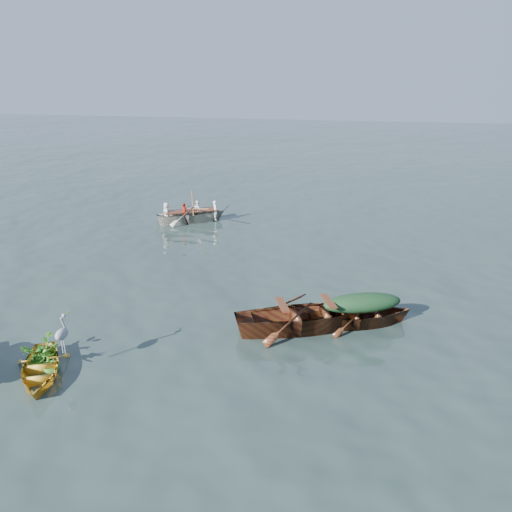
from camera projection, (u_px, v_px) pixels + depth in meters
The scene contains 11 objects.
ground at pixel (254, 317), 13.88m from camera, with size 140.00×140.00×0.00m, color #2C3D39.
yellow_dinghy at pixel (41, 376), 11.12m from camera, with size 1.18×2.72×0.71m, color gold.
green_tarp_boat at pixel (361, 325), 13.43m from camera, with size 1.22×3.92×0.89m, color #533013.
open_wooden_boat at pixel (305, 330), 13.18m from camera, with size 1.59×5.12×1.24m, color #553115.
rowed_boat at pixel (192, 222), 23.02m from camera, with size 1.31×4.38×1.05m, color beige.
green_tarp_cover at pixel (362, 301), 13.19m from camera, with size 0.67×2.16×0.52m, color #17381A.
thwart_benches at pixel (305, 308), 12.96m from camera, with size 0.95×2.56×0.04m, color #4E2612, non-canonical shape.
heron at pixel (62, 339), 11.03m from camera, with size 0.28×0.40×0.92m, color #9DA0A5, non-canonical shape.
dinghy_weeds at pixel (41, 338), 11.41m from camera, with size 0.70×0.90×0.60m, color #32731E.
rowers at pixel (191, 203), 22.71m from camera, with size 1.18×3.07×0.76m, color white.
oars at pixel (191, 211), 22.83m from camera, with size 2.60×0.60×0.06m, color brown, non-canonical shape.
Camera 1 is at (3.16, -12.10, 6.26)m, focal length 35.00 mm.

